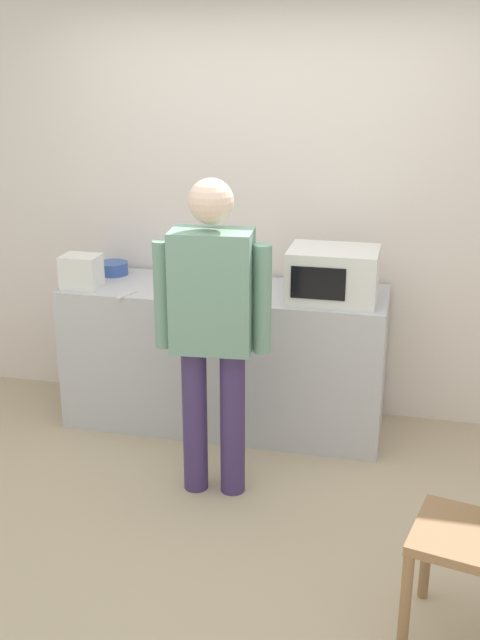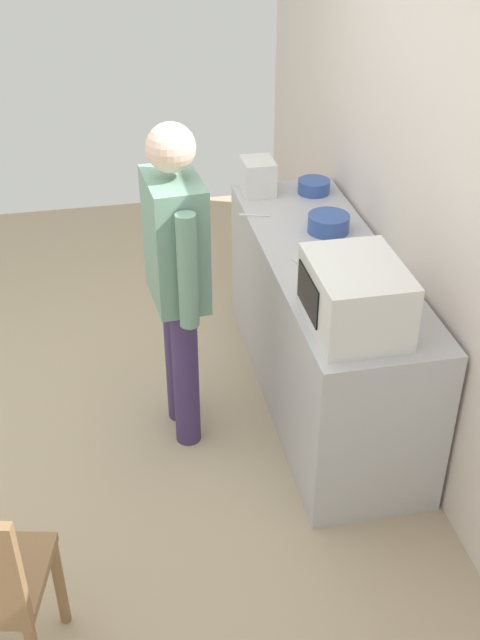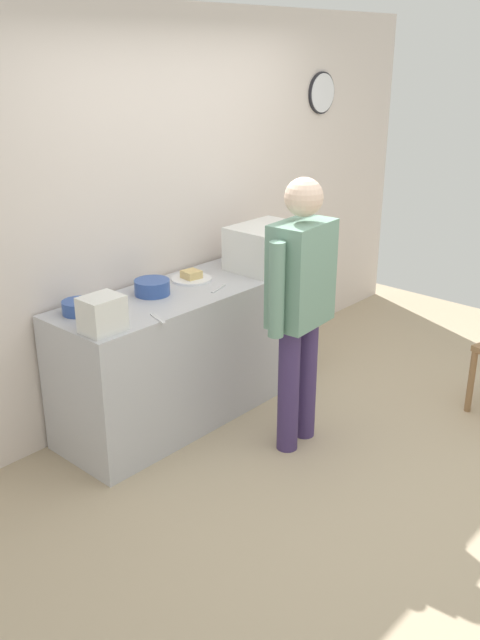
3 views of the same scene
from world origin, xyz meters
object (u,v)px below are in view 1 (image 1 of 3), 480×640
(toaster, at_px, (81,272))
(microwave, at_px, (333,275))
(person_standing, at_px, (212,318))
(sandwich_plate, at_px, (245,282))
(cereal_bowl, at_px, (113,268))
(spoon_utensil, at_px, (127,295))
(salad_bowl, at_px, (187,275))
(fork_utensil, at_px, (233,297))

(toaster, bearing_deg, microwave, 3.54)
(microwave, bearing_deg, person_standing, -126.65)
(sandwich_plate, bearing_deg, toaster, -163.54)
(cereal_bowl, relative_size, person_standing, 0.11)
(sandwich_plate, relative_size, spoon_utensil, 1.58)
(toaster, bearing_deg, salad_bowl, 23.89)
(sandwich_plate, relative_size, salad_bowl, 1.21)
(microwave, distance_m, salad_bowl, 0.93)
(microwave, height_order, cereal_bowl, microwave)
(fork_utensil, xyz_separation_m, person_standing, (0.05, -0.62, 0.08))
(salad_bowl, bearing_deg, fork_utensil, -34.95)
(cereal_bowl, bearing_deg, spoon_utensil, -59.00)
(toaster, xyz_separation_m, person_standing, (0.97, -0.61, -0.01))
(fork_utensil, xyz_separation_m, spoon_utensil, (-0.61, -0.10, 0.00))
(sandwich_plate, height_order, salad_bowl, salad_bowl)
(microwave, bearing_deg, sandwich_plate, 161.24)
(microwave, bearing_deg, cereal_bowl, 170.81)
(microwave, height_order, person_standing, person_standing)
(cereal_bowl, bearing_deg, salad_bowl, -7.31)
(salad_bowl, distance_m, toaster, 0.64)
(salad_bowl, bearing_deg, person_standing, -65.66)
(fork_utensil, bearing_deg, cereal_bowl, 160.26)
(sandwich_plate, relative_size, fork_utensil, 1.58)
(cereal_bowl, distance_m, person_standing, 1.29)
(microwave, height_order, sandwich_plate, microwave)
(toaster, relative_size, spoon_utensil, 1.29)
(fork_utensil, bearing_deg, spoon_utensil, -170.31)
(cereal_bowl, xyz_separation_m, person_standing, (0.90, -0.93, 0.05))
(fork_utensil, bearing_deg, sandwich_plate, 86.22)
(microwave, bearing_deg, toaster, -176.46)
(cereal_bowl, height_order, fork_utensil, cereal_bowl)
(person_standing, bearing_deg, sandwich_plate, 91.82)
(salad_bowl, xyz_separation_m, cereal_bowl, (-0.51, 0.07, -0.01))
(spoon_utensil, bearing_deg, person_standing, -38.43)
(microwave, xyz_separation_m, fork_utensil, (-0.57, -0.08, -0.15))
(salad_bowl, xyz_separation_m, toaster, (-0.58, -0.26, 0.05))
(cereal_bowl, bearing_deg, person_standing, -45.91)
(salad_bowl, relative_size, spoon_utensil, 1.31)
(fork_utensil, bearing_deg, salad_bowl, 145.05)
(sandwich_plate, distance_m, person_standing, 0.89)
(microwave, height_order, fork_utensil, microwave)
(cereal_bowl, xyz_separation_m, spoon_utensil, (0.25, -0.41, -0.03))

